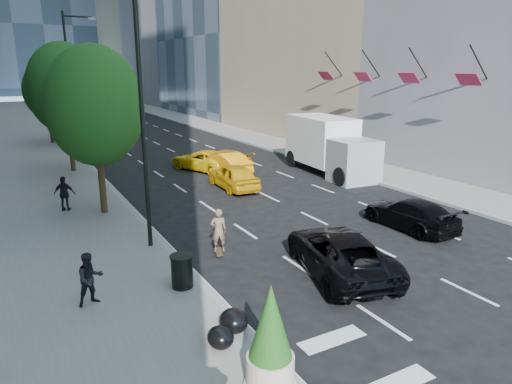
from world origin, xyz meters
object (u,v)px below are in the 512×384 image
black_sedan_lincoln (340,252)px  black_sedan_mercedes (410,214)px  trash_can (182,272)px  planter_shrub (271,341)px  skateboarder (219,233)px  box_truck (329,145)px  city_bus (95,124)px

black_sedan_lincoln → black_sedan_mercedes: size_ratio=1.17×
black_sedan_mercedes → trash_can: (-10.38, -0.76, -0.00)m
black_sedan_lincoln → black_sedan_mercedes: (5.37, 2.00, -0.08)m
trash_can → planter_shrub: 5.29m
skateboarder → box_truck: size_ratio=0.22×
box_truck → skateboarder: bearing=-138.0°
skateboarder → black_sedan_lincoln: 4.38m
black_sedan_mercedes → city_bus: bearing=-77.9°
skateboarder → box_truck: 14.63m
black_sedan_lincoln → trash_can: (-5.01, 1.24, -0.08)m
black_sedan_lincoln → planter_shrub: planter_shrub is taller
black_sedan_lincoln → trash_can: black_sedan_lincoln is taller
skateboarder → city_bus: bearing=-73.0°
skateboarder → box_truck: box_truck is taller
black_sedan_lincoln → box_truck: (8.82, 12.07, 1.07)m
planter_shrub → city_bus: bearing=85.1°
black_sedan_mercedes → box_truck: 10.71m
skateboarder → black_sedan_lincoln: (2.86, -3.31, -0.09)m
black_sedan_lincoln → black_sedan_mercedes: black_sedan_lincoln is taller
city_bus → trash_can: bearing=-83.4°
city_bus → planter_shrub: 37.43m
black_sedan_mercedes → planter_shrub: (-10.38, -6.00, 0.65)m
planter_shrub → black_sedan_lincoln: bearing=38.6°
black_sedan_mercedes → city_bus: 32.13m
trash_can → black_sedan_lincoln: bearing=-14.0°
city_bus → trash_can: size_ratio=11.04×
box_truck → planter_shrub: box_truck is taller
skateboarder → city_bus: (1.02, 29.99, 0.69)m
city_bus → trash_can: (-3.17, -32.05, -0.86)m
skateboarder → black_sedan_mercedes: size_ratio=0.37×
trash_can → box_truck: bearing=38.1°
black_sedan_mercedes → city_bus: size_ratio=0.41×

